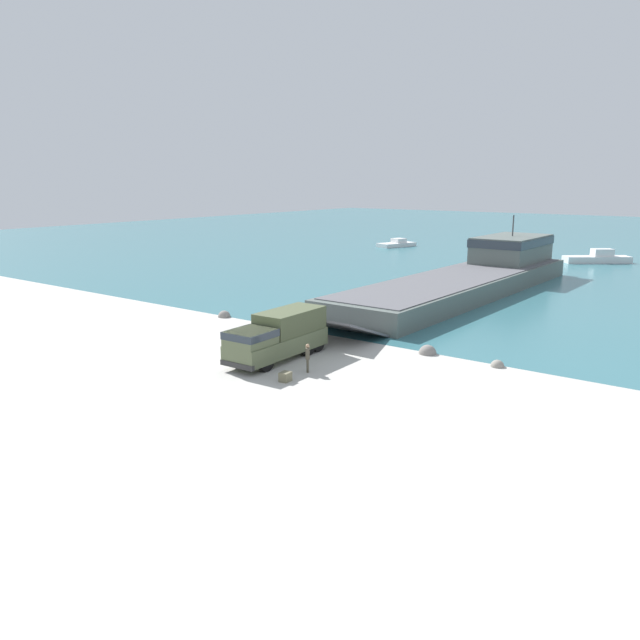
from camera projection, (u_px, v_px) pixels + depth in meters
The scene contains 13 objects.
ground_plane at pixel (276, 356), 40.47m from camera, with size 240.00×240.00×0.00m, color #B7B5AD.
water_surface at pixel (614, 241), 116.17m from camera, with size 240.00×180.00×0.01m, color #336B75.
landing_craft at pixel (476, 273), 64.94m from camera, with size 9.07×44.05×7.28m.
military_truck at pixel (278, 335), 39.55m from camera, with size 2.73×7.92×3.00m.
soldier_on_ramp at pixel (308, 356), 36.96m from camera, with size 0.46×0.50×1.74m.
moored_boat_b at pixel (397, 244), 107.17m from camera, with size 4.73×7.38×1.38m.
moored_boat_c at pixel (598, 258), 86.09m from camera, with size 8.46×7.37×1.93m.
mooring_bollard at pixel (263, 321), 49.00m from camera, with size 0.27×0.27×0.66m.
cargo_crate at pixel (285, 377), 35.42m from camera, with size 0.54×0.65×0.54m, color #6B664C.
shoreline_rock_a at pixel (427, 354), 41.12m from camera, with size 1.18×1.18×1.18m, color gray.
shoreline_rock_b at pixel (224, 317), 52.15m from camera, with size 1.07×1.07×1.07m, color gray.
shoreline_rock_c at pixel (279, 322), 50.41m from camera, with size 1.27×1.27×1.27m, color gray.
shoreline_rock_d at pixel (497, 367), 38.28m from camera, with size 0.84×0.84×0.84m, color gray.
Camera 1 is at (25.58, -29.53, 11.20)m, focal length 35.00 mm.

